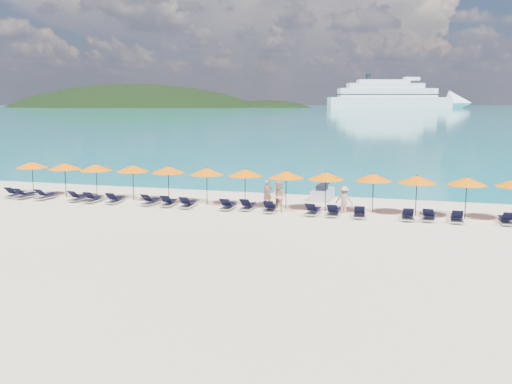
# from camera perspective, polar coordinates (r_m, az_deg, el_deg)

# --- Properties ---
(ground) EXTENTS (1400.00, 1400.00, 0.00)m
(ground) POSITION_cam_1_polar(r_m,az_deg,el_deg) (29.09, -1.67, -3.23)
(ground) COLOR beige
(sea) EXTENTS (1600.00, 1300.00, 0.01)m
(sea) POSITION_cam_1_polar(r_m,az_deg,el_deg) (687.11, 15.83, 8.19)
(sea) COLOR #1FA9B2
(sea) RESTS_ON ground
(headland_main) EXTENTS (374.00, 242.00, 126.50)m
(headland_main) POSITION_cam_1_polar(r_m,az_deg,el_deg) (647.18, -12.19, 4.92)
(headland_main) COLOR black
(headland_main) RESTS_ON ground
(headland_small) EXTENTS (162.00, 126.00, 85.50)m
(headland_small) POSITION_cam_1_polar(r_m,az_deg,el_deg) (609.52, 1.26, 5.16)
(headland_small) COLOR black
(headland_small) RESTS_ON ground
(cruise_ship) EXTENTS (131.05, 63.09, 36.61)m
(cruise_ship) POSITION_cam_1_polar(r_m,az_deg,el_deg) (539.08, 14.39, 9.12)
(cruise_ship) COLOR white
(cruise_ship) RESTS_ON ground
(jetski) EXTENTS (1.16, 2.69, 0.94)m
(jetski) POSITION_cam_1_polar(r_m,az_deg,el_deg) (36.67, 6.68, -0.11)
(jetski) COLOR #AFADC3
(jetski) RESTS_ON ground
(beachgoer_a) EXTENTS (0.68, 0.66, 1.57)m
(beachgoer_a) POSITION_cam_1_polar(r_m,az_deg,el_deg) (33.84, 1.18, -0.13)
(beachgoer_a) COLOR tan
(beachgoer_a) RESTS_ON ground
(beachgoer_b) EXTENTS (0.95, 0.68, 1.76)m
(beachgoer_b) POSITION_cam_1_polar(r_m,az_deg,el_deg) (32.09, 2.31, -0.47)
(beachgoer_b) COLOR tan
(beachgoer_b) RESTS_ON ground
(beachgoer_c) EXTENTS (1.00, 0.50, 1.51)m
(beachgoer_c) POSITION_cam_1_polar(r_m,az_deg,el_deg) (32.24, 8.81, -0.75)
(beachgoer_c) COLOR tan
(beachgoer_c) RESTS_ON ground
(umbrella_0) EXTENTS (2.10, 2.10, 2.28)m
(umbrella_0) POSITION_cam_1_polar(r_m,az_deg,el_deg) (40.72, -21.50, 2.54)
(umbrella_0) COLOR black
(umbrella_0) RESTS_ON ground
(umbrella_1) EXTENTS (2.10, 2.10, 2.28)m
(umbrella_1) POSITION_cam_1_polar(r_m,az_deg,el_deg) (39.16, -18.59, 2.47)
(umbrella_1) COLOR black
(umbrella_1) RESTS_ON ground
(umbrella_2) EXTENTS (2.10, 2.10, 2.28)m
(umbrella_2) POSITION_cam_1_polar(r_m,az_deg,el_deg) (37.80, -15.72, 2.38)
(umbrella_2) COLOR black
(umbrella_2) RESTS_ON ground
(umbrella_3) EXTENTS (2.10, 2.10, 2.28)m
(umbrella_3) POSITION_cam_1_polar(r_m,az_deg,el_deg) (36.66, -12.23, 2.32)
(umbrella_3) COLOR black
(umbrella_3) RESTS_ON ground
(umbrella_4) EXTENTS (2.10, 2.10, 2.28)m
(umbrella_4) POSITION_cam_1_polar(r_m,az_deg,el_deg) (35.59, -8.78, 2.22)
(umbrella_4) COLOR black
(umbrella_4) RESTS_ON ground
(umbrella_5) EXTENTS (2.10, 2.10, 2.28)m
(umbrella_5) POSITION_cam_1_polar(r_m,az_deg,el_deg) (34.38, -4.95, 2.05)
(umbrella_5) COLOR black
(umbrella_5) RESTS_ON ground
(umbrella_6) EXTENTS (2.10, 2.10, 2.28)m
(umbrella_6) POSITION_cam_1_polar(r_m,az_deg,el_deg) (33.77, -1.09, 1.96)
(umbrella_6) COLOR black
(umbrella_6) RESTS_ON ground
(umbrella_7) EXTENTS (2.10, 2.10, 2.28)m
(umbrella_7) POSITION_cam_1_polar(r_m,az_deg,el_deg) (32.89, 3.04, 1.76)
(umbrella_7) COLOR black
(umbrella_7) RESTS_ON ground
(umbrella_8) EXTENTS (2.10, 2.10, 2.28)m
(umbrella_8) POSITION_cam_1_polar(r_m,az_deg,el_deg) (32.46, 7.00, 1.61)
(umbrella_8) COLOR black
(umbrella_8) RESTS_ON ground
(umbrella_9) EXTENTS (2.10, 2.10, 2.28)m
(umbrella_9) POSITION_cam_1_polar(r_m,az_deg,el_deg) (32.29, 11.67, 1.45)
(umbrella_9) COLOR black
(umbrella_9) RESTS_ON ground
(umbrella_10) EXTENTS (2.10, 2.10, 2.28)m
(umbrella_10) POSITION_cam_1_polar(r_m,az_deg,el_deg) (32.01, 15.79, 1.23)
(umbrella_10) COLOR black
(umbrella_10) RESTS_ON ground
(umbrella_11) EXTENTS (2.10, 2.10, 2.28)m
(umbrella_11) POSITION_cam_1_polar(r_m,az_deg,el_deg) (32.09, 20.34, 1.02)
(umbrella_11) COLOR black
(umbrella_11) RESTS_ON ground
(lounger_0) EXTENTS (0.79, 1.75, 0.66)m
(lounger_0) POSITION_cam_1_polar(r_m,az_deg,el_deg) (40.39, -22.95, -0.14)
(lounger_0) COLOR silver
(lounger_0) RESTS_ON ground
(lounger_1) EXTENTS (0.79, 1.75, 0.66)m
(lounger_1) POSITION_cam_1_polar(r_m,az_deg,el_deg) (39.55, -22.04, -0.27)
(lounger_1) COLOR silver
(lounger_1) RESTS_ON ground
(lounger_2) EXTENTS (0.75, 1.74, 0.66)m
(lounger_2) POSITION_cam_1_polar(r_m,az_deg,el_deg) (38.72, -20.25, -0.35)
(lounger_2) COLOR silver
(lounger_2) RESTS_ON ground
(lounger_3) EXTENTS (0.74, 1.74, 0.66)m
(lounger_3) POSITION_cam_1_polar(r_m,az_deg,el_deg) (37.36, -17.28, -0.53)
(lounger_3) COLOR silver
(lounger_3) RESTS_ON ground
(lounger_4) EXTENTS (0.63, 1.71, 0.66)m
(lounger_4) POSITION_cam_1_polar(r_m,az_deg,el_deg) (36.67, -15.93, -0.64)
(lounger_4) COLOR silver
(lounger_4) RESTS_ON ground
(lounger_5) EXTENTS (0.77, 1.75, 0.66)m
(lounger_5) POSITION_cam_1_polar(r_m,az_deg,el_deg) (35.98, -13.93, -0.74)
(lounger_5) COLOR silver
(lounger_5) RESTS_ON ground
(lounger_6) EXTENTS (0.76, 1.75, 0.66)m
(lounger_6) POSITION_cam_1_polar(r_m,az_deg,el_deg) (34.96, -10.45, -0.90)
(lounger_6) COLOR silver
(lounger_6) RESTS_ON ground
(lounger_7) EXTENTS (0.77, 1.75, 0.66)m
(lounger_7) POSITION_cam_1_polar(r_m,az_deg,el_deg) (34.38, -8.70, -1.02)
(lounger_7) COLOR silver
(lounger_7) RESTS_ON ground
(lounger_8) EXTENTS (0.72, 1.73, 0.66)m
(lounger_8) POSITION_cam_1_polar(r_m,az_deg,el_deg) (33.73, -6.84, -1.18)
(lounger_8) COLOR silver
(lounger_8) RESTS_ON ground
(lounger_9) EXTENTS (0.67, 1.72, 0.66)m
(lounger_9) POSITION_cam_1_polar(r_m,az_deg,el_deg) (32.95, -2.82, -1.36)
(lounger_9) COLOR silver
(lounger_9) RESTS_ON ground
(lounger_10) EXTENTS (0.63, 1.70, 0.66)m
(lounger_10) POSITION_cam_1_polar(r_m,az_deg,el_deg) (32.82, -0.81, -1.39)
(lounger_10) COLOR silver
(lounger_10) RESTS_ON ground
(lounger_11) EXTENTS (0.76, 1.75, 0.66)m
(lounger_11) POSITION_cam_1_polar(r_m,az_deg,el_deg) (32.19, 1.44, -1.60)
(lounger_11) COLOR silver
(lounger_11) RESTS_ON ground
(lounger_12) EXTENTS (0.73, 1.74, 0.66)m
(lounger_12) POSITION_cam_1_polar(r_m,az_deg,el_deg) (31.56, 5.72, -1.86)
(lounger_12) COLOR silver
(lounger_12) RESTS_ON ground
(lounger_13) EXTENTS (0.67, 1.72, 0.66)m
(lounger_13) POSITION_cam_1_polar(r_m,az_deg,el_deg) (31.35, 7.75, -1.97)
(lounger_13) COLOR silver
(lounger_13) RESTS_ON ground
(lounger_14) EXTENTS (0.79, 1.75, 0.66)m
(lounger_14) POSITION_cam_1_polar(r_m,az_deg,el_deg) (31.17, 10.30, -2.10)
(lounger_14) COLOR silver
(lounger_14) RESTS_ON ground
(lounger_15) EXTENTS (0.71, 1.73, 0.66)m
(lounger_15) POSITION_cam_1_polar(r_m,az_deg,el_deg) (31.10, 14.93, -2.29)
(lounger_15) COLOR silver
(lounger_15) RESTS_ON ground
(lounger_16) EXTENTS (0.78, 1.75, 0.66)m
(lounger_16) POSITION_cam_1_polar(r_m,az_deg,el_deg) (31.24, 16.92, -2.32)
(lounger_16) COLOR silver
(lounger_16) RESTS_ON ground
(lounger_17) EXTENTS (0.65, 1.71, 0.66)m
(lounger_17) POSITION_cam_1_polar(r_m,az_deg,el_deg) (31.24, 19.44, -2.45)
(lounger_17) COLOR silver
(lounger_17) RESTS_ON ground
(lounger_18) EXTENTS (0.70, 1.73, 0.66)m
(lounger_18) POSITION_cam_1_polar(r_m,az_deg,el_deg) (31.67, 23.73, -2.55)
(lounger_18) COLOR silver
(lounger_18) RESTS_ON ground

